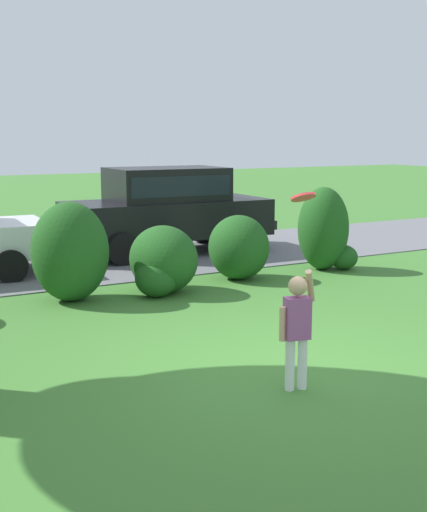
{
  "coord_description": "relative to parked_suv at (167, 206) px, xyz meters",
  "views": [
    {
      "loc": [
        -4.4,
        -6.0,
        2.63
      ],
      "look_at": [
        -0.14,
        1.55,
        1.1
      ],
      "focal_mm": 48.23,
      "sensor_mm": 36.0,
      "label": 1
    }
  ],
  "objects": [
    {
      "name": "shrub_centre_right",
      "position": [
        -0.04,
        -3.14,
        -0.52
      ],
      "size": [
        1.11,
        1.16,
        1.19
      ],
      "color": "#1E511C",
      "rests_on": "ground"
    },
    {
      "name": "parked_suv",
      "position": [
        0.0,
        0.0,
        0.0
      ],
      "size": [
        4.76,
        2.22,
        1.92
      ],
      "color": "black",
      "rests_on": "ground"
    },
    {
      "name": "shrub_centre",
      "position": [
        -1.75,
        -3.46,
        -0.55
      ],
      "size": [
        1.17,
        1.32,
        1.14
      ],
      "color": "#1E511C",
      "rests_on": "ground"
    },
    {
      "name": "shrub_far_end",
      "position": [
        1.91,
        -3.19,
        -0.31
      ],
      "size": [
        1.14,
        1.0,
        1.63
      ],
      "color": "#1E511C",
      "rests_on": "ground"
    },
    {
      "name": "driveway_strip",
      "position": [
        -2.17,
        -0.27,
        -1.07
      ],
      "size": [
        28.0,
        4.4,
        0.02
      ],
      "primitive_type": "cube",
      "color": "slate",
      "rests_on": "ground"
    },
    {
      "name": "ground_plane",
      "position": [
        -2.17,
        -7.74,
        -1.08
      ],
      "size": [
        80.0,
        80.0,
        0.0
      ],
      "primitive_type": "plane",
      "color": "#3D752D"
    },
    {
      "name": "child_thrower",
      "position": [
        -2.44,
        -8.19,
        -0.36
      ],
      "size": [
        0.47,
        0.23,
        1.29
      ],
      "color": "white",
      "rests_on": "ground"
    },
    {
      "name": "shrub_centre_left",
      "position": [
        -3.26,
        -3.25,
        -0.28
      ],
      "size": [
        1.23,
        1.19,
        1.6
      ],
      "color": "#1E511C",
      "rests_on": "ground"
    },
    {
      "name": "frisbee",
      "position": [
        -2.01,
        -7.67,
        0.88
      ],
      "size": [
        0.28,
        0.27,
        0.14
      ],
      "color": "red"
    }
  ]
}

